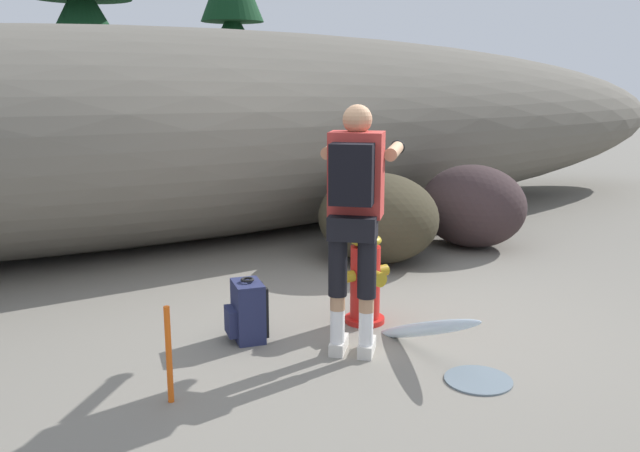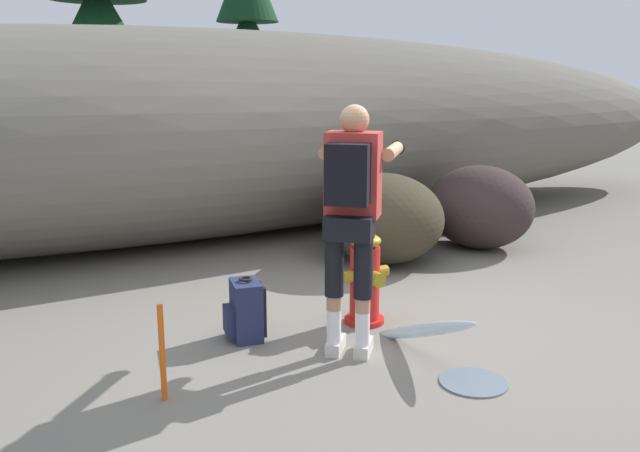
# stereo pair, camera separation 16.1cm
# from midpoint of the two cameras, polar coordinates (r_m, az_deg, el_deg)

# --- Properties ---
(ground_plane) EXTENTS (56.00, 56.00, 0.04)m
(ground_plane) POSITION_cam_midpoint_polar(r_m,az_deg,el_deg) (5.32, 4.85, -8.59)
(ground_plane) COLOR slate
(dirt_embankment) EXTENTS (17.42, 3.20, 2.46)m
(dirt_embankment) POSITION_cam_midpoint_polar(r_m,az_deg,el_deg) (8.19, -9.60, 7.73)
(dirt_embankment) COLOR #666056
(dirt_embankment) RESTS_ON ground_plane
(fire_hydrant) EXTENTS (0.41, 0.36, 0.77)m
(fire_hydrant) POSITION_cam_midpoint_polar(r_m,az_deg,el_deg) (5.24, 4.76, -4.60)
(fire_hydrant) COLOR red
(fire_hydrant) RESTS_ON ground_plane
(hydrant_water_jet) EXTENTS (0.43, 1.32, 0.54)m
(hydrant_water_jet) POSITION_cam_midpoint_polar(r_m,az_deg,el_deg) (4.72, 10.25, -9.40)
(hydrant_water_jet) COLOR silver
(hydrant_water_jet) RESTS_ON ground_plane
(utility_worker) EXTENTS (0.95, 0.97, 1.72)m
(utility_worker) POSITION_cam_midpoint_polar(r_m,az_deg,el_deg) (4.53, 3.81, 2.36)
(utility_worker) COLOR beige
(utility_worker) RESTS_ON ground_plane
(spare_backpack) EXTENTS (0.33, 0.34, 0.47)m
(spare_backpack) POSITION_cam_midpoint_polar(r_m,az_deg,el_deg) (4.97, -5.47, -7.23)
(spare_backpack) COLOR #23284C
(spare_backpack) RESTS_ON ground_plane
(boulder_large) EXTENTS (1.34, 1.45, 0.94)m
(boulder_large) POSITION_cam_midpoint_polar(r_m,az_deg,el_deg) (7.77, 14.10, 1.59)
(boulder_large) COLOR #352828
(boulder_large) RESTS_ON ground_plane
(boulder_mid) EXTENTS (1.34, 1.43, 0.94)m
(boulder_mid) POSITION_cam_midpoint_polar(r_m,az_deg,el_deg) (6.97, 6.08, 0.67)
(boulder_mid) COLOR #373122
(boulder_mid) RESTS_ON ground_plane
(pine_tree_left) EXTENTS (2.81, 2.81, 5.48)m
(pine_tree_left) POSITION_cam_midpoint_polar(r_m,az_deg,el_deg) (13.68, -18.08, 16.36)
(pine_tree_left) COLOR #47331E
(pine_tree_left) RESTS_ON ground_plane
(pine_tree_center) EXTENTS (2.21, 2.21, 4.94)m
(pine_tree_center) POSITION_cam_midpoint_polar(r_m,az_deg,el_deg) (16.06, -5.89, 15.85)
(pine_tree_center) COLOR #47331E
(pine_tree_center) RESTS_ON ground_plane
(survey_stake) EXTENTS (0.04, 0.04, 0.60)m
(survey_stake) POSITION_cam_midpoint_polar(r_m,az_deg,el_deg) (4.11, -12.23, -10.55)
(survey_stake) COLOR #E55914
(survey_stake) RESTS_ON ground_plane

